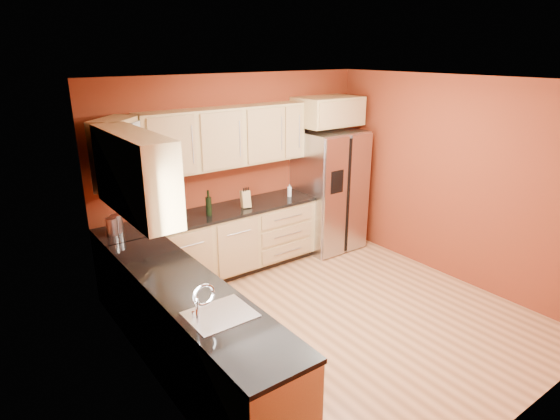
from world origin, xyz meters
The scene contains 23 objects.
floor centered at (0.00, 0.00, 0.00)m, with size 4.00×4.00×0.00m, color #98613B.
ceiling centered at (0.00, 0.00, 2.60)m, with size 4.00×4.00×0.00m, color white.
wall_back centered at (0.00, 2.00, 1.30)m, with size 4.00×0.04×2.60m, color maroon.
wall_front centered at (0.00, -2.00, 1.30)m, with size 4.00×0.04×2.60m, color maroon.
wall_left centered at (-2.00, 0.00, 1.30)m, with size 0.04×4.00×2.60m, color maroon.
wall_right centered at (2.00, 0.00, 1.30)m, with size 0.04×4.00×2.60m, color maroon.
base_cabinets_back centered at (-0.55, 1.70, 0.44)m, with size 2.90×0.60×0.88m, color tan.
base_cabinets_left centered at (-1.70, 0.00, 0.44)m, with size 0.60×2.80×0.88m, color tan.
countertop_back centered at (-0.55, 1.69, 0.90)m, with size 2.90×0.62×0.04m, color black.
countertop_left centered at (-1.69, 0.00, 0.90)m, with size 0.62×2.80×0.04m, color black.
upper_cabinets_back centered at (-0.25, 1.83, 1.83)m, with size 2.30×0.33×0.75m, color tan.
upper_cabinets_left centered at (-1.83, 0.72, 1.83)m, with size 0.33×1.35×0.75m, color tan.
corner_upper_cabinet centered at (-1.67, 1.67, 1.83)m, with size 0.62×0.33×0.75m, color tan.
over_fridge_cabinet centered at (1.35, 1.70, 2.05)m, with size 0.92×0.60×0.40m, color tan.
refrigerator centered at (1.35, 1.62, 0.89)m, with size 0.90×0.75×1.78m, color #BCBCC1.
window centered at (-1.98, -0.50, 1.55)m, with size 0.03×0.90×1.00m, color white.
sink_faucet centered at (-1.69, -0.50, 1.07)m, with size 0.50×0.42×0.30m, color silver, non-canonical shape.
canister_left centered at (-1.76, 1.73, 1.02)m, with size 0.13×0.13×0.21m, color #BCBCC1.
canister_right centered at (-1.83, 1.66, 1.02)m, with size 0.12×0.12×0.20m, color #BCBCC1.
wine_bottle_a centered at (-1.04, 1.73, 1.09)m, with size 0.08×0.08×0.34m, color black, non-canonical shape.
wine_bottle_b centered at (-0.66, 1.62, 1.08)m, with size 0.07×0.07×0.33m, color black, non-canonical shape.
knife_block centered at (-0.12, 1.62, 1.03)m, with size 0.11×0.10×0.22m, color tan.
soap_dispenser centered at (0.64, 1.66, 1.01)m, with size 0.06×0.06×0.17m, color silver.
Camera 1 is at (-3.20, -3.34, 2.88)m, focal length 30.00 mm.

